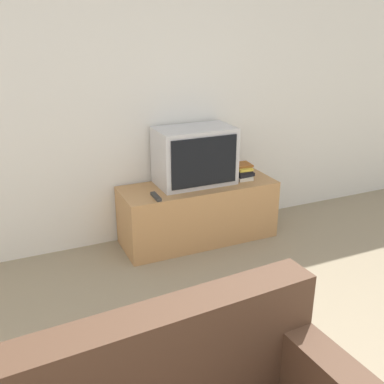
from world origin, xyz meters
name	(u,v)px	position (x,y,z in m)	size (l,w,h in m)	color
wall_back	(134,92)	(0.00, 3.03, 1.30)	(9.00, 0.06, 2.60)	white
tv_stand	(198,212)	(0.45, 2.73, 0.26)	(1.36, 0.49, 0.52)	tan
television	(195,156)	(0.44, 2.78, 0.77)	(0.66, 0.39, 0.49)	silver
book_stack	(242,171)	(0.87, 2.72, 0.59)	(0.17, 0.22, 0.14)	silver
remote_on_stand	(156,197)	(0.01, 2.59, 0.53)	(0.04, 0.18, 0.02)	#2D2D2D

